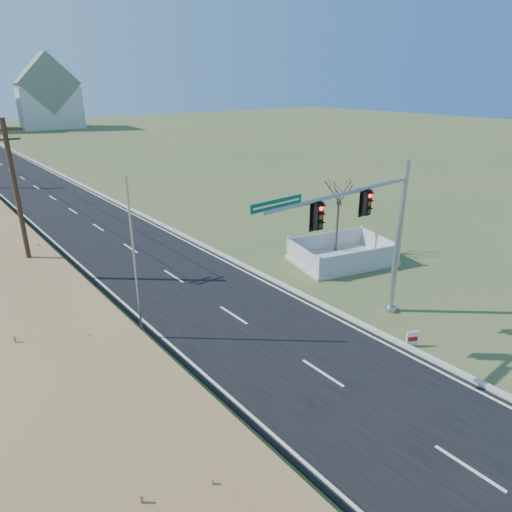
{
  "coord_description": "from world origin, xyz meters",
  "views": [
    {
      "loc": [
        -11.39,
        -12.16,
        10.86
      ],
      "look_at": [
        0.5,
        2.84,
        3.4
      ],
      "focal_mm": 32.0,
      "sensor_mm": 36.0,
      "label": 1
    }
  ],
  "objects_px": {
    "fence_enclosure": "(342,258)",
    "bare_tree": "(339,190)",
    "traffic_signal_mast": "(376,231)",
    "flagpole": "(136,279)",
    "open_sign": "(412,339)"
  },
  "relations": [
    {
      "from": "traffic_signal_mast",
      "to": "fence_enclosure",
      "type": "relative_size",
      "value": 1.38
    },
    {
      "from": "traffic_signal_mast",
      "to": "flagpole",
      "type": "xyz_separation_m",
      "value": [
        -9.0,
        5.36,
        -1.68
      ]
    },
    {
      "from": "fence_enclosure",
      "to": "open_sign",
      "type": "relative_size",
      "value": 9.73
    },
    {
      "from": "open_sign",
      "to": "fence_enclosure",
      "type": "bearing_deg",
      "value": 85.09
    },
    {
      "from": "traffic_signal_mast",
      "to": "fence_enclosure",
      "type": "bearing_deg",
      "value": 48.07
    },
    {
      "from": "traffic_signal_mast",
      "to": "fence_enclosure",
      "type": "distance_m",
      "value": 8.89
    },
    {
      "from": "flagpole",
      "to": "bare_tree",
      "type": "height_order",
      "value": "flagpole"
    },
    {
      "from": "flagpole",
      "to": "bare_tree",
      "type": "xyz_separation_m",
      "value": [
        14.75,
        1.91,
        1.35
      ]
    },
    {
      "from": "open_sign",
      "to": "flagpole",
      "type": "bearing_deg",
      "value": 164.21
    },
    {
      "from": "traffic_signal_mast",
      "to": "flagpole",
      "type": "bearing_deg",
      "value": 146.74
    },
    {
      "from": "traffic_signal_mast",
      "to": "bare_tree",
      "type": "bearing_deg",
      "value": 49.2
    },
    {
      "from": "fence_enclosure",
      "to": "bare_tree",
      "type": "bearing_deg",
      "value": 71.74
    },
    {
      "from": "fence_enclosure",
      "to": "flagpole",
      "type": "height_order",
      "value": "flagpole"
    },
    {
      "from": "fence_enclosure",
      "to": "traffic_signal_mast",
      "type": "bearing_deg",
      "value": -115.2
    },
    {
      "from": "traffic_signal_mast",
      "to": "bare_tree",
      "type": "xyz_separation_m",
      "value": [
        5.75,
        7.27,
        -0.32
      ]
    }
  ]
}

